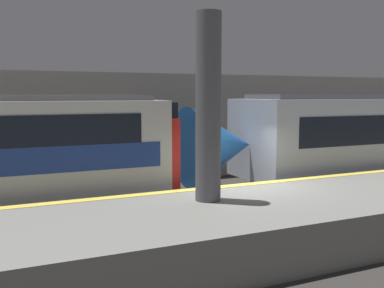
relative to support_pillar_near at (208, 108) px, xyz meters
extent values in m
plane|color=#33302D|center=(1.65, 1.28, -3.08)|extent=(120.00, 120.00, 0.00)
cube|color=slate|center=(1.65, -0.60, -2.58)|extent=(40.00, 3.77, 1.01)
cube|color=#EAD14C|center=(1.65, 1.13, -2.07)|extent=(40.00, 0.30, 0.01)
cube|color=#9E998E|center=(1.65, 7.52, -0.99)|extent=(50.00, 0.15, 4.18)
cylinder|color=#56565B|center=(0.00, 0.00, 0.00)|extent=(0.57, 0.57, 4.14)
cone|color=#195199|center=(2.10, 3.39, -1.31)|extent=(2.20, 2.49, 2.49)
sphere|color=#F2EFCC|center=(1.15, 3.39, -1.70)|extent=(0.20, 0.20, 0.20)
cube|color=red|center=(0.04, 3.39, -1.38)|extent=(0.25, 2.87, 2.10)
cube|color=black|center=(0.04, 3.39, -0.34)|extent=(0.25, 2.58, 0.84)
sphere|color=#EA4C42|center=(0.20, 2.74, -1.75)|extent=(0.18, 0.18, 0.18)
sphere|color=#EA4C42|center=(0.20, 4.05, -1.75)|extent=(0.18, 0.18, 0.18)
camera|label=1|loc=(-4.46, -8.83, 0.30)|focal=42.00mm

